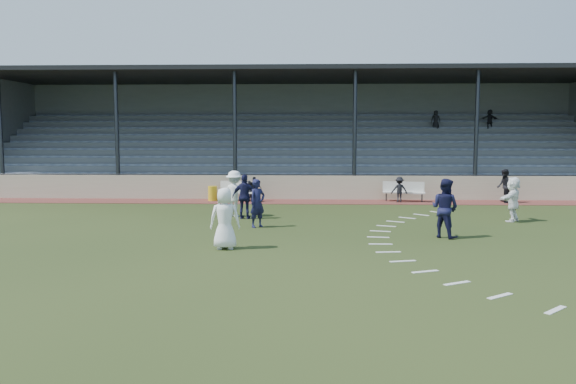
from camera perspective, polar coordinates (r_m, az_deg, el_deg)
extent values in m
plane|color=#283415|center=(16.87, -0.31, -5.27)|extent=(90.00, 90.00, 0.00)
cube|color=brown|center=(27.24, 0.60, -0.98)|extent=(34.00, 2.00, 0.02)
cube|color=beige|center=(28.22, 0.66, 0.46)|extent=(34.00, 0.18, 1.20)
cube|color=silver|center=(27.43, -5.09, -0.03)|extent=(2.01, 1.07, 0.06)
cube|color=silver|center=(27.62, -5.04, 0.53)|extent=(1.90, 0.75, 0.54)
cylinder|color=#292B2F|center=(27.85, -6.64, -0.44)|extent=(0.06, 0.06, 0.40)
cylinder|color=#292B2F|center=(27.08, -3.49, -0.59)|extent=(0.06, 0.06, 0.40)
cube|color=silver|center=(27.75, 11.71, -0.07)|extent=(2.04, 0.82, 0.06)
cube|color=silver|center=(27.94, 11.64, 0.49)|extent=(1.97, 0.48, 0.54)
cylinder|color=#292B2F|center=(27.82, 9.95, -0.49)|extent=(0.06, 0.06, 0.40)
cylinder|color=#292B2F|center=(27.75, 13.45, -0.58)|extent=(0.06, 0.06, 0.40)
cylinder|color=gold|center=(27.77, -7.66, -0.14)|extent=(0.45, 0.45, 0.72)
sphere|color=orange|center=(17.52, -6.05, -4.53)|extent=(0.21, 0.21, 0.21)
imported|color=white|center=(16.06, -6.44, -2.68)|extent=(0.91, 0.64, 1.76)
imported|color=#141538|center=(19.73, -3.13, -1.14)|extent=(0.73, 0.72, 1.71)
imported|color=#141538|center=(18.40, 15.64, -1.59)|extent=(1.15, 1.14, 1.88)
imported|color=white|center=(22.39, -5.46, -0.17)|extent=(1.36, 1.13, 1.83)
imported|color=#141538|center=(21.75, -4.39, -0.47)|extent=(1.05, 0.54, 1.73)
imported|color=white|center=(22.67, 21.88, -0.67)|extent=(1.34, 1.55, 1.69)
imported|color=black|center=(28.58, 21.13, 0.58)|extent=(0.66, 0.82, 1.60)
imported|color=black|center=(27.26, -3.96, 0.11)|extent=(0.40, 0.29, 1.02)
imported|color=black|center=(27.29, -3.43, 0.30)|extent=(0.71, 0.32, 1.20)
imported|color=black|center=(27.41, 11.24, 0.25)|extent=(0.81, 0.50, 1.22)
cube|color=slate|center=(28.77, 0.69, 0.56)|extent=(34.00, 0.80, 1.20)
cube|color=gray|center=(28.82, 0.69, 1.87)|extent=(33.00, 0.28, 0.10)
cube|color=slate|center=(29.55, 0.72, 1.09)|extent=(34.00, 0.80, 1.60)
cube|color=gray|center=(29.59, 0.73, 2.75)|extent=(33.00, 0.28, 0.10)
cube|color=slate|center=(30.33, 0.76, 1.59)|extent=(34.00, 0.80, 2.00)
cube|color=gray|center=(30.37, 0.77, 3.58)|extent=(33.00, 0.28, 0.10)
cube|color=slate|center=(31.11, 0.79, 2.07)|extent=(34.00, 0.80, 2.40)
cube|color=gray|center=(31.16, 0.80, 4.38)|extent=(33.00, 0.28, 0.10)
cube|color=slate|center=(31.90, 0.83, 2.52)|extent=(34.00, 0.80, 2.80)
cube|color=gray|center=(31.95, 0.83, 5.13)|extent=(33.00, 0.28, 0.10)
cube|color=slate|center=(32.69, 0.86, 2.95)|extent=(34.00, 0.80, 3.20)
cube|color=gray|center=(32.74, 0.86, 5.85)|extent=(33.00, 0.28, 0.10)
cube|color=slate|center=(33.48, 0.89, 3.37)|extent=(34.00, 0.80, 3.60)
cube|color=gray|center=(33.55, 0.89, 6.53)|extent=(33.00, 0.28, 0.10)
cube|color=slate|center=(34.27, 0.91, 3.76)|extent=(34.00, 0.80, 4.00)
cube|color=gray|center=(34.35, 0.92, 7.18)|extent=(33.00, 0.28, 0.10)
cube|color=slate|center=(35.06, 0.94, 4.13)|extent=(34.00, 0.80, 4.40)
cube|color=gray|center=(35.16, 0.95, 7.80)|extent=(33.00, 0.28, 0.10)
cube|color=slate|center=(35.64, 0.96, 5.77)|extent=(34.00, 0.40, 6.40)
cube|color=slate|center=(36.52, -26.75, 5.15)|extent=(0.30, 7.80, 6.40)
cube|color=black|center=(31.91, 0.84, 11.69)|extent=(34.60, 9.00, 0.22)
cylinder|color=#292B2F|center=(32.26, -27.16, 5.21)|extent=(0.20, 0.20, 6.50)
cylinder|color=#292B2F|center=(29.80, -16.99, 5.59)|extent=(0.20, 0.20, 6.50)
cylinder|color=#292B2F|center=(28.43, -5.42, 5.82)|extent=(0.20, 0.20, 6.50)
cylinder|color=#292B2F|center=(28.28, 6.79, 5.81)|extent=(0.20, 0.20, 6.50)
cylinder|color=#292B2F|center=(29.39, 18.58, 5.54)|extent=(0.20, 0.20, 6.50)
cylinder|color=#292B2F|center=(28.17, 0.66, 1.78)|extent=(34.00, 0.05, 0.05)
imported|color=black|center=(34.32, 14.78, 7.14)|extent=(0.60, 0.47, 1.07)
imported|color=black|center=(35.13, 19.80, 6.99)|extent=(1.08, 0.51, 1.12)
cube|color=silver|center=(24.38, 14.93, -2.00)|extent=(0.54, 0.61, 0.01)
cube|color=silver|center=(23.45, 13.38, -2.27)|extent=(0.59, 0.56, 0.01)
cube|color=silver|center=(22.46, 12.01, -2.59)|extent=(0.64, 0.51, 0.01)
cube|color=silver|center=(21.42, 10.86, -2.97)|extent=(0.67, 0.44, 0.01)
cube|color=silver|center=(20.34, 9.96, -3.42)|extent=(0.70, 0.37, 0.01)
cube|color=silver|center=(19.23, 9.37, -3.95)|extent=(0.71, 0.29, 0.01)
cube|color=silver|center=(18.11, 9.15, -4.55)|extent=(0.71, 0.21, 0.01)
cube|color=silver|center=(16.99, 9.38, -5.24)|extent=(0.70, 0.12, 0.01)
cube|color=silver|center=(15.90, 10.16, -6.03)|extent=(0.71, 0.21, 0.01)
cube|color=silver|center=(14.85, 11.59, -6.90)|extent=(0.71, 0.29, 0.01)
cube|color=silver|center=(13.87, 13.77, -7.85)|extent=(0.70, 0.37, 0.01)
cube|color=silver|center=(13.01, 16.80, -8.86)|extent=(0.67, 0.44, 0.01)
cube|color=silver|center=(12.29, 20.74, -9.85)|extent=(0.64, 0.51, 0.01)
cube|color=silver|center=(11.75, 25.53, -10.77)|extent=(0.59, 0.56, 0.01)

